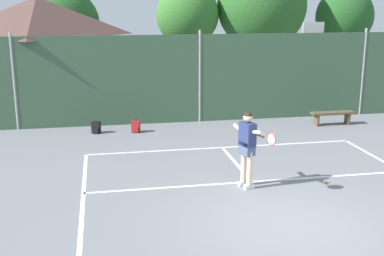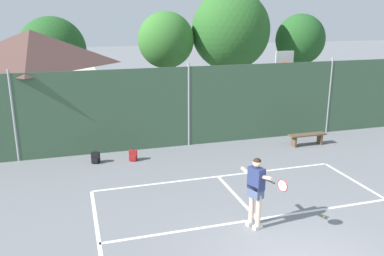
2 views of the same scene
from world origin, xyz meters
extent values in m
cube|color=white|center=(0.00, 5.50, 0.00)|extent=(8.20, 0.10, 0.01)
cube|color=white|center=(0.00, 2.48, 0.00)|extent=(8.20, 0.10, 0.01)
cube|color=white|center=(0.00, 3.96, 0.00)|extent=(0.10, 2.97, 0.01)
cube|color=#38563D|center=(0.00, 9.00, 1.61)|extent=(26.00, 0.05, 3.21)
cylinder|color=#99999E|center=(-6.50, 9.00, 1.68)|extent=(0.09, 0.09, 3.36)
cylinder|color=#99999E|center=(0.00, 9.00, 1.68)|extent=(0.09, 0.09, 3.36)
cylinder|color=#99999E|center=(6.50, 9.00, 1.68)|extent=(0.09, 0.09, 3.36)
cylinder|color=#284CB2|center=(5.02, 10.61, 1.52)|extent=(0.12, 0.12, 3.05)
cube|color=white|center=(5.02, 10.51, 3.25)|extent=(0.90, 0.06, 0.60)
torus|color=#D85919|center=(5.02, 10.24, 3.03)|extent=(0.48, 0.48, 0.02)
cube|color=beige|center=(-5.97, 12.69, 1.52)|extent=(5.01, 5.34, 3.04)
pyramid|color=#513833|center=(-5.97, 12.69, 3.79)|extent=(5.41, 5.76, 1.50)
cylinder|color=brown|center=(-5.29, 17.31, 0.85)|extent=(0.36, 0.36, 1.71)
ellipsoid|color=#235623|center=(-5.29, 17.31, 3.25)|extent=(3.62, 3.26, 3.62)
cylinder|color=brown|center=(1.04, 17.31, 1.15)|extent=(0.36, 0.36, 2.29)
ellipsoid|color=#38752D|center=(1.04, 17.31, 3.68)|extent=(3.27, 2.95, 3.27)
cylinder|color=brown|center=(5.08, 17.31, 1.07)|extent=(0.36, 0.36, 2.13)
ellipsoid|color=#2D6628|center=(5.08, 17.31, 4.18)|extent=(4.81, 4.33, 4.81)
cylinder|color=brown|center=(9.89, 17.31, 1.09)|extent=(0.36, 0.36, 2.19)
ellipsoid|color=#235623|center=(9.89, 17.31, 3.56)|extent=(3.22, 2.90, 3.22)
cube|color=silver|center=(-0.29, 2.28, 0.05)|extent=(0.29, 0.20, 0.10)
cube|color=silver|center=(-0.21, 2.05, 0.05)|extent=(0.29, 0.20, 0.10)
cylinder|color=beige|center=(-0.29, 2.28, 0.51)|extent=(0.13, 0.13, 0.82)
cylinder|color=beige|center=(-0.21, 2.05, 0.51)|extent=(0.13, 0.13, 0.82)
cube|color=#47567A|center=(-0.25, 2.16, 0.98)|extent=(0.35, 0.42, 0.32)
cube|color=navy|center=(-0.25, 2.16, 1.32)|extent=(0.36, 0.46, 0.56)
sphere|color=beige|center=(-0.25, 2.16, 1.73)|extent=(0.22, 0.22, 0.22)
sphere|color=black|center=(-0.25, 2.16, 1.75)|extent=(0.21, 0.21, 0.21)
cylinder|color=beige|center=(-0.16, 1.98, 1.42)|extent=(0.27, 0.55, 0.17)
cylinder|color=beige|center=(-0.35, 2.43, 1.37)|extent=(0.26, 0.51, 0.22)
cylinder|color=black|center=(-0.07, 1.80, 1.37)|extent=(0.14, 0.29, 0.04)
torus|color=red|center=(0.10, 1.49, 1.37)|extent=(0.13, 0.29, 0.30)
cylinder|color=silver|center=(0.10, 1.49, 1.37)|extent=(0.09, 0.25, 0.26)
sphere|color=#CCE033|center=(1.71, 2.04, 0.03)|extent=(0.07, 0.07, 0.07)
cube|color=black|center=(-3.81, 7.97, 0.20)|extent=(0.33, 0.27, 0.40)
cube|color=black|center=(-3.85, 7.86, 0.12)|extent=(0.23, 0.14, 0.18)
torus|color=black|center=(-3.81, 7.97, 0.42)|extent=(0.09, 0.05, 0.09)
cube|color=maroon|center=(-2.47, 7.83, 0.20)|extent=(0.32, 0.26, 0.40)
cube|color=maroon|center=(-2.51, 7.72, 0.12)|extent=(0.23, 0.13, 0.18)
torus|color=black|center=(-2.47, 7.83, 0.42)|extent=(0.09, 0.04, 0.09)
cube|color=brown|center=(4.62, 7.57, 0.45)|extent=(1.60, 0.36, 0.06)
cube|color=brown|center=(4.02, 7.57, 0.23)|extent=(0.08, 0.32, 0.45)
cube|color=brown|center=(5.22, 7.57, 0.23)|extent=(0.08, 0.32, 0.45)
camera|label=1|loc=(-3.59, -8.53, 4.33)|focal=45.94mm
camera|label=2|loc=(-4.42, -6.27, 5.27)|focal=38.09mm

